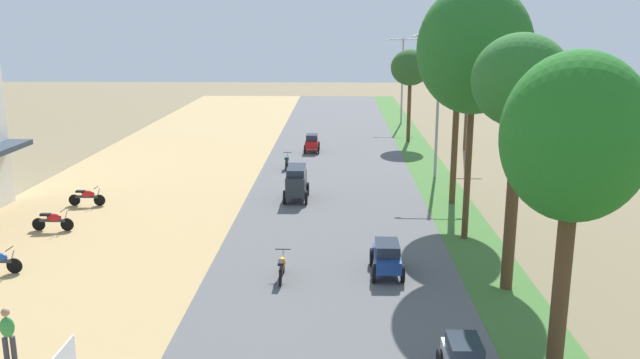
# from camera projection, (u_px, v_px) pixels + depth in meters

# --- Properties ---
(parked_motorbike_third) EXTENTS (1.80, 0.54, 0.94)m
(parked_motorbike_third) POSITION_uv_depth(u_px,v_px,m) (53.00, 220.00, 27.78)
(parked_motorbike_third) COLOR black
(parked_motorbike_third) RESTS_ON dirt_shoulder
(parked_motorbike_fourth) EXTENTS (1.80, 0.54, 0.94)m
(parked_motorbike_fourth) POSITION_uv_depth(u_px,v_px,m) (87.00, 196.00, 31.62)
(parked_motorbike_fourth) COLOR black
(parked_motorbike_fourth) RESTS_ON dirt_shoulder
(pedestrian_on_shoulder) EXTENTS (0.42, 0.35, 1.62)m
(pedestrian_on_shoulder) POSITION_uv_depth(u_px,v_px,m) (8.00, 334.00, 16.65)
(pedestrian_on_shoulder) COLOR #33333D
(pedestrian_on_shoulder) RESTS_ON dirt_shoulder
(median_tree_nearest) EXTENTS (3.40, 3.40, 8.13)m
(median_tree_nearest) POSITION_uv_depth(u_px,v_px,m) (575.00, 140.00, 14.84)
(median_tree_nearest) COLOR #4C351E
(median_tree_nearest) RESTS_ON median_strip
(median_tree_second) EXTENTS (3.06, 3.06, 8.43)m
(median_tree_second) POSITION_uv_depth(u_px,v_px,m) (520.00, 85.00, 20.27)
(median_tree_second) COLOR #4C351E
(median_tree_second) RESTS_ON median_strip
(median_tree_third) EXTENTS (4.47, 4.47, 10.25)m
(median_tree_third) POSITION_uv_depth(u_px,v_px,m) (474.00, 50.00, 25.13)
(median_tree_third) COLOR #4C351E
(median_tree_third) RESTS_ON median_strip
(median_tree_fourth) EXTENTS (3.74, 3.74, 10.08)m
(median_tree_fourth) POSITION_uv_depth(u_px,v_px,m) (460.00, 45.00, 30.46)
(median_tree_fourth) COLOR #4C351E
(median_tree_fourth) RESTS_ON median_strip
(median_tree_fifth) EXTENTS (2.88, 2.88, 6.87)m
(median_tree_fifth) POSITION_uv_depth(u_px,v_px,m) (410.00, 68.00, 47.82)
(median_tree_fifth) COLOR #4C351E
(median_tree_fifth) RESTS_ON median_strip
(streetlamp_near) EXTENTS (3.16, 0.20, 8.22)m
(streetlamp_near) POSITION_uv_depth(u_px,v_px,m) (438.00, 96.00, 36.54)
(streetlamp_near) COLOR gray
(streetlamp_near) RESTS_ON median_strip
(streetlamp_mid) EXTENTS (3.16, 0.20, 7.50)m
(streetlamp_mid) POSITION_uv_depth(u_px,v_px,m) (402.00, 74.00, 57.03)
(streetlamp_mid) COLOR gray
(streetlamp_mid) RESTS_ON median_strip
(utility_pole_near) EXTENTS (1.80, 0.20, 9.16)m
(utility_pole_near) POSITION_uv_depth(u_px,v_px,m) (468.00, 82.00, 45.13)
(utility_pole_near) COLOR brown
(utility_pole_near) RESTS_ON ground
(car_sedan_blue) EXTENTS (1.10, 2.26, 1.19)m
(car_sedan_blue) POSITION_uv_depth(u_px,v_px,m) (387.00, 256.00, 22.89)
(car_sedan_blue) COLOR navy
(car_sedan_blue) RESTS_ON road_strip
(car_van_charcoal) EXTENTS (1.19, 2.41, 1.67)m
(car_van_charcoal) POSITION_uv_depth(u_px,v_px,m) (296.00, 181.00, 32.59)
(car_van_charcoal) COLOR #282D33
(car_van_charcoal) RESTS_ON road_strip
(car_hatchback_red) EXTENTS (1.04, 2.00, 1.23)m
(car_hatchback_red) POSITION_uv_depth(u_px,v_px,m) (312.00, 142.00, 44.87)
(car_hatchback_red) COLOR red
(car_hatchback_red) RESTS_ON road_strip
(motorbike_ahead_second) EXTENTS (0.54, 1.80, 0.94)m
(motorbike_ahead_second) POSITION_uv_depth(u_px,v_px,m) (282.00, 265.00, 22.46)
(motorbike_ahead_second) COLOR black
(motorbike_ahead_second) RESTS_ON road_strip
(motorbike_ahead_third) EXTENTS (0.54, 1.80, 0.94)m
(motorbike_ahead_third) POSITION_uv_depth(u_px,v_px,m) (287.00, 161.00, 39.69)
(motorbike_ahead_third) COLOR black
(motorbike_ahead_third) RESTS_ON road_strip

